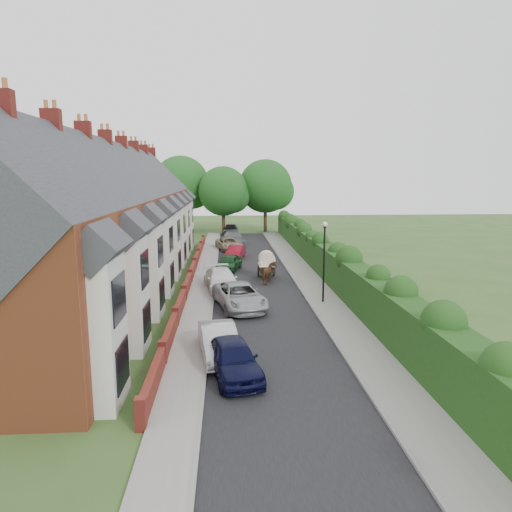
% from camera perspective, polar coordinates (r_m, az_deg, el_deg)
% --- Properties ---
extents(ground, '(140.00, 140.00, 0.00)m').
position_cam_1_polar(ground, '(24.83, 2.52, -8.60)').
color(ground, '#2D4C1E').
rests_on(ground, ground).
extents(road, '(6.00, 58.00, 0.02)m').
position_cam_1_polar(road, '(35.35, -0.22, -2.95)').
color(road, black).
rests_on(road, ground).
extents(pavement_hedge_side, '(2.20, 58.00, 0.12)m').
position_cam_1_polar(pavement_hedge_side, '(35.82, 6.34, -2.76)').
color(pavement_hedge_side, gray).
rests_on(pavement_hedge_side, ground).
extents(pavement_house_side, '(1.70, 58.00, 0.12)m').
position_cam_1_polar(pavement_house_side, '(35.32, -6.48, -2.94)').
color(pavement_house_side, gray).
rests_on(pavement_house_side, ground).
extents(kerb_hedge_side, '(0.18, 58.00, 0.13)m').
position_cam_1_polar(kerb_hedge_side, '(35.65, 4.68, -2.78)').
color(kerb_hedge_side, gray).
rests_on(kerb_hedge_side, ground).
extents(kerb_house_side, '(0.18, 58.00, 0.13)m').
position_cam_1_polar(kerb_house_side, '(35.29, -5.18, -2.92)').
color(kerb_house_side, gray).
rests_on(kerb_house_side, ground).
extents(hedge, '(2.10, 58.00, 2.85)m').
position_cam_1_polar(hedge, '(35.87, 9.22, -0.30)').
color(hedge, '#143B12').
rests_on(hedge, ground).
extents(terrace_row, '(9.05, 40.50, 11.50)m').
position_cam_1_polar(terrace_row, '(34.56, -17.59, 3.79)').
color(terrace_row, brown).
rests_on(terrace_row, ground).
extents(garden_wall_row, '(0.35, 40.35, 1.10)m').
position_cam_1_polar(garden_wall_row, '(34.32, -8.24, -2.68)').
color(garden_wall_row, maroon).
rests_on(garden_wall_row, ground).
extents(lamppost, '(0.32, 0.32, 5.16)m').
position_cam_1_polar(lamppost, '(28.42, 8.52, 0.52)').
color(lamppost, black).
rests_on(lamppost, ground).
extents(tree_far_left, '(7.14, 6.80, 9.29)m').
position_cam_1_polar(tree_far_left, '(63.51, -3.81, 7.93)').
color(tree_far_left, '#332316').
rests_on(tree_far_left, ground).
extents(tree_far_right, '(7.98, 7.60, 10.31)m').
position_cam_1_polar(tree_far_right, '(65.77, 1.51, 8.54)').
color(tree_far_right, '#332316').
rests_on(tree_far_right, ground).
extents(tree_far_back, '(8.40, 8.00, 10.82)m').
position_cam_1_polar(tree_far_back, '(66.76, -8.98, 8.71)').
color(tree_far_back, '#332316').
rests_on(tree_far_back, ground).
extents(car_navy, '(2.66, 4.65, 1.49)m').
position_cam_1_polar(car_navy, '(18.62, -2.89, -12.63)').
color(car_navy, black).
rests_on(car_navy, ground).
extents(car_silver_a, '(2.12, 4.51, 1.43)m').
position_cam_1_polar(car_silver_a, '(20.50, -4.68, -10.58)').
color(car_silver_a, '#ACACB1').
rests_on(car_silver_a, ground).
extents(car_silver_b, '(3.62, 5.79, 1.49)m').
position_cam_1_polar(car_silver_b, '(27.68, -2.08, -5.03)').
color(car_silver_b, '#9D9FA4').
rests_on(car_silver_b, ground).
extents(car_white, '(2.89, 5.40, 1.49)m').
position_cam_1_polar(car_white, '(31.99, -4.35, -3.01)').
color(car_white, white).
rests_on(car_white, ground).
extents(car_green, '(2.58, 4.33, 1.38)m').
position_cam_1_polar(car_green, '(38.59, -3.40, -0.84)').
color(car_green, '#113918').
rests_on(car_green, ground).
extents(car_red, '(2.16, 4.14, 1.30)m').
position_cam_1_polar(car_red, '(44.33, -2.56, 0.51)').
color(car_red, maroon).
rests_on(car_red, ground).
extents(car_beige, '(3.18, 5.12, 1.32)m').
position_cam_1_polar(car_beige, '(49.61, -3.44, 1.53)').
color(car_beige, tan).
rests_on(car_beige, ground).
extents(car_grey, '(2.75, 5.53, 1.54)m').
position_cam_1_polar(car_grey, '(53.28, -2.80, 2.23)').
color(car_grey, '#595B61').
rests_on(car_grey, ground).
extents(car_black, '(2.05, 4.76, 1.60)m').
position_cam_1_polar(car_black, '(62.41, -3.17, 3.38)').
color(car_black, black).
rests_on(car_black, ground).
extents(horse, '(1.44, 2.04, 1.57)m').
position_cam_1_polar(horse, '(33.84, 1.65, -2.19)').
color(horse, '#54351F').
rests_on(horse, ground).
extents(horse_cart, '(1.34, 2.95, 2.13)m').
position_cam_1_polar(horse_cart, '(35.72, 1.35, -0.84)').
color(horse_cart, black).
rests_on(horse_cart, ground).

